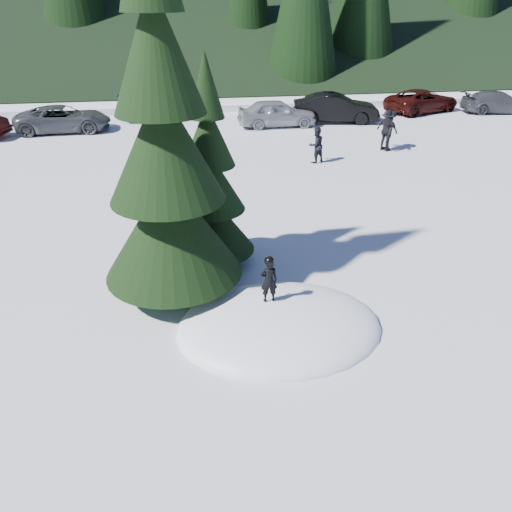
{
  "coord_description": "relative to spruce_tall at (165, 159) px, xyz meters",
  "views": [
    {
      "loc": [
        -1.81,
        -8.7,
        6.46
      ],
      "look_at": [
        -0.32,
        1.32,
        1.1
      ],
      "focal_mm": 35.0,
      "sensor_mm": 36.0,
      "label": 1
    }
  ],
  "objects": [
    {
      "name": "ground",
      "position": [
        2.2,
        -1.8,
        -3.32
      ],
      "size": [
        200.0,
        200.0,
        0.0
      ],
      "primitive_type": "plane",
      "color": "white",
      "rests_on": "ground"
    },
    {
      "name": "snow_mound",
      "position": [
        2.2,
        -1.8,
        -3.32
      ],
      "size": [
        4.48,
        3.52,
        0.96
      ],
      "primitive_type": "ellipsoid",
      "color": "white",
      "rests_on": "ground"
    },
    {
      "name": "spruce_tall",
      "position": [
        0.0,
        0.0,
        0.0
      ],
      "size": [
        3.2,
        3.2,
        8.6
      ],
      "color": "black",
      "rests_on": "ground"
    },
    {
      "name": "spruce_short",
      "position": [
        1.0,
        1.4,
        -1.22
      ],
      "size": [
        2.2,
        2.2,
        5.37
      ],
      "color": "black",
      "rests_on": "ground"
    },
    {
      "name": "child_skier",
      "position": [
        2.02,
        -1.43,
        -2.33
      ],
      "size": [
        0.38,
        0.25,
        1.02
      ],
      "primitive_type": "imported",
      "rotation": [
        0.0,
        0.0,
        3.16
      ],
      "color": "black",
      "rests_on": "snow_mound"
    },
    {
      "name": "adult_0",
      "position": [
        5.96,
        9.71,
        -2.57
      ],
      "size": [
        0.9,
        0.82,
        1.5
      ],
      "primitive_type": "imported",
      "rotation": [
        0.0,
        0.0,
        3.57
      ],
      "color": "black",
      "rests_on": "ground"
    },
    {
      "name": "adult_1",
      "position": [
        9.6,
        10.99,
        -2.4
      ],
      "size": [
        0.93,
        1.16,
        1.84
      ],
      "primitive_type": "imported",
      "rotation": [
        0.0,
        0.0,
        2.1
      ],
      "color": "black",
      "rests_on": "ground"
    },
    {
      "name": "adult_2",
      "position": [
        9.67,
        11.13,
        -2.42
      ],
      "size": [
        0.96,
        1.3,
        1.79
      ],
      "primitive_type": "imported",
      "rotation": [
        0.0,
        0.0,
        4.43
      ],
      "color": "black",
      "rests_on": "ground"
    },
    {
      "name": "car_2",
      "position": [
        -5.66,
        16.87,
        -2.66
      ],
      "size": [
        4.84,
        2.41,
        1.32
      ],
      "primitive_type": "imported",
      "rotation": [
        0.0,
        0.0,
        1.62
      ],
      "color": "#44474B",
      "rests_on": "ground"
    },
    {
      "name": "car_3",
      "position": [
        -0.55,
        19.28,
        -2.61
      ],
      "size": [
        5.22,
        3.15,
        1.41
      ],
      "primitive_type": "imported",
      "rotation": [
        0.0,
        0.0,
        1.83
      ],
      "color": "#0E1533",
      "rests_on": "ground"
    },
    {
      "name": "car_4",
      "position": [
        5.52,
        16.36,
        -2.6
      ],
      "size": [
        4.25,
        1.79,
        1.43
      ],
      "primitive_type": "imported",
      "rotation": [
        0.0,
        0.0,
        1.59
      ],
      "color": "gray",
      "rests_on": "ground"
    },
    {
      "name": "car_5",
      "position": [
        8.94,
        16.84,
        -2.55
      ],
      "size": [
        4.89,
        2.38,
        1.54
      ],
      "primitive_type": "imported",
      "rotation": [
        0.0,
        0.0,
        1.41
      ],
      "color": "black",
      "rests_on": "ground"
    },
    {
      "name": "car_6",
      "position": [
        14.92,
        18.75,
        -2.66
      ],
      "size": [
        5.23,
        3.81,
        1.32
      ],
      "primitive_type": "imported",
      "rotation": [
        0.0,
        0.0,
        1.95
      ],
      "color": "black",
      "rests_on": "ground"
    },
    {
      "name": "car_7",
      "position": [
        19.34,
        17.83,
        -2.7
      ],
      "size": [
        4.49,
        2.28,
        1.25
      ],
      "primitive_type": "imported",
      "rotation": [
        0.0,
        0.0,
        1.44
      ],
      "color": "#414248",
      "rests_on": "ground"
    }
  ]
}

